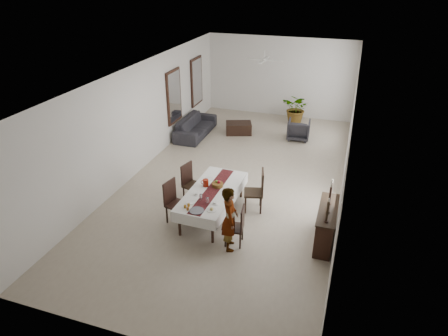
% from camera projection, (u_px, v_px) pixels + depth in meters
% --- Properties ---
extents(floor, '(6.00, 12.00, 0.00)m').
position_uv_depth(floor, '(237.00, 179.00, 11.88)').
color(floor, '#B0A28B').
rests_on(floor, ground).
extents(ceiling, '(6.00, 12.00, 0.02)m').
position_uv_depth(ceiling, '(238.00, 71.00, 10.43)').
color(ceiling, white).
rests_on(ceiling, wall_back).
extents(wall_back, '(6.00, 0.02, 3.20)m').
position_uv_depth(wall_back, '(280.00, 77.00, 16.23)').
color(wall_back, silver).
rests_on(wall_back, floor).
extents(wall_front, '(6.00, 0.02, 3.20)m').
position_uv_depth(wall_front, '(125.00, 265.00, 6.09)').
color(wall_front, silver).
rests_on(wall_front, floor).
extents(wall_left, '(0.02, 12.00, 3.20)m').
position_uv_depth(wall_left, '(142.00, 117.00, 12.00)').
color(wall_left, silver).
rests_on(wall_left, floor).
extents(wall_right, '(0.02, 12.00, 3.20)m').
position_uv_depth(wall_right, '(348.00, 142.00, 10.32)').
color(wall_right, silver).
rests_on(wall_right, floor).
extents(dining_table_top, '(1.00, 2.27, 0.05)m').
position_uv_depth(dining_table_top, '(212.00, 192.00, 9.87)').
color(dining_table_top, black).
rests_on(dining_table_top, table_leg_fl).
extents(table_leg_fl, '(0.07, 0.07, 0.66)m').
position_uv_depth(table_leg_fl, '(179.00, 223.00, 9.26)').
color(table_leg_fl, black).
rests_on(table_leg_fl, floor).
extents(table_leg_fr, '(0.07, 0.07, 0.66)m').
position_uv_depth(table_leg_fr, '(212.00, 231.00, 9.01)').
color(table_leg_fr, black).
rests_on(table_leg_fr, floor).
extents(table_leg_bl, '(0.07, 0.07, 0.66)m').
position_uv_depth(table_leg_bl, '(213.00, 182.00, 11.05)').
color(table_leg_bl, black).
rests_on(table_leg_bl, floor).
extents(table_leg_br, '(0.07, 0.07, 0.66)m').
position_uv_depth(table_leg_br, '(241.00, 187.00, 10.80)').
color(table_leg_br, black).
rests_on(table_leg_br, floor).
extents(tablecloth_top, '(1.17, 2.44, 0.01)m').
position_uv_depth(tablecloth_top, '(212.00, 191.00, 9.86)').
color(tablecloth_top, silver).
rests_on(tablecloth_top, dining_table_top).
extents(tablecloth_drape_left, '(0.07, 2.42, 0.28)m').
position_uv_depth(tablecloth_drape_left, '(192.00, 191.00, 10.09)').
color(tablecloth_drape_left, silver).
rests_on(tablecloth_drape_left, dining_table_top).
extents(tablecloth_drape_right, '(0.07, 2.42, 0.28)m').
position_uv_depth(tablecloth_drape_right, '(233.00, 199.00, 9.75)').
color(tablecloth_drape_right, white).
rests_on(tablecloth_drape_right, dining_table_top).
extents(tablecloth_drape_near, '(1.11, 0.04, 0.28)m').
position_uv_depth(tablecloth_drape_near, '(193.00, 221.00, 8.91)').
color(tablecloth_drape_near, white).
rests_on(tablecloth_drape_near, dining_table_top).
extents(tablecloth_drape_far, '(1.11, 0.04, 0.28)m').
position_uv_depth(tablecloth_drape_far, '(228.00, 174.00, 10.93)').
color(tablecloth_drape_far, white).
rests_on(tablecloth_drape_far, dining_table_top).
extents(table_runner, '(0.39, 2.35, 0.00)m').
position_uv_depth(table_runner, '(212.00, 190.00, 9.85)').
color(table_runner, '#57191B').
rests_on(table_runner, tablecloth_top).
extents(red_pitcher, '(0.14, 0.14, 0.19)m').
position_uv_depth(red_pitcher, '(206.00, 183.00, 10.00)').
color(red_pitcher, maroon).
rests_on(red_pitcher, tablecloth_top).
extents(pitcher_handle, '(0.11, 0.02, 0.11)m').
position_uv_depth(pitcher_handle, '(203.00, 182.00, 10.03)').
color(pitcher_handle, '#9C1C0B').
rests_on(pitcher_handle, red_pitcher).
extents(wine_glass_near, '(0.07, 0.07, 0.16)m').
position_uv_depth(wine_glass_near, '(207.00, 201.00, 9.28)').
color(wine_glass_near, white).
rests_on(wine_glass_near, tablecloth_top).
extents(wine_glass_mid, '(0.07, 0.07, 0.16)m').
position_uv_depth(wine_glass_mid, '(201.00, 197.00, 9.42)').
color(wine_glass_mid, silver).
rests_on(wine_glass_mid, tablecloth_top).
extents(teacup_right, '(0.08, 0.08, 0.06)m').
position_uv_depth(teacup_right, '(215.00, 203.00, 9.29)').
color(teacup_right, silver).
rests_on(teacup_right, saucer_right).
extents(saucer_right, '(0.14, 0.14, 0.01)m').
position_uv_depth(saucer_right, '(215.00, 204.00, 9.30)').
color(saucer_right, silver).
rests_on(saucer_right, tablecloth_top).
extents(teacup_left, '(0.08, 0.08, 0.06)m').
position_uv_depth(teacup_left, '(197.00, 194.00, 9.65)').
color(teacup_left, silver).
rests_on(teacup_left, saucer_left).
extents(saucer_left, '(0.14, 0.14, 0.01)m').
position_uv_depth(saucer_left, '(197.00, 195.00, 9.66)').
color(saucer_left, white).
rests_on(saucer_left, tablecloth_top).
extents(plate_near_right, '(0.22, 0.22, 0.01)m').
position_uv_depth(plate_near_right, '(212.00, 210.00, 9.05)').
color(plate_near_right, silver).
rests_on(plate_near_right, tablecloth_top).
extents(bread_near_right, '(0.08, 0.08, 0.08)m').
position_uv_depth(bread_near_right, '(212.00, 209.00, 9.04)').
color(bread_near_right, tan).
rests_on(bread_near_right, plate_near_right).
extents(plate_near_left, '(0.22, 0.22, 0.01)m').
position_uv_depth(plate_near_left, '(190.00, 202.00, 9.35)').
color(plate_near_left, white).
rests_on(plate_near_left, tablecloth_top).
extents(plate_far_left, '(0.22, 0.22, 0.01)m').
position_uv_depth(plate_far_left, '(209.00, 179.00, 10.37)').
color(plate_far_left, silver).
rests_on(plate_far_left, tablecloth_top).
extents(serving_tray, '(0.34, 0.34, 0.02)m').
position_uv_depth(serving_tray, '(197.00, 211.00, 9.03)').
color(serving_tray, '#3F3F44').
rests_on(serving_tray, tablecloth_top).
extents(jam_jar_a, '(0.06, 0.06, 0.07)m').
position_uv_depth(jam_jar_a, '(188.00, 209.00, 9.05)').
color(jam_jar_a, '#914C15').
rests_on(jam_jar_a, tablecloth_top).
extents(jam_jar_b, '(0.06, 0.06, 0.07)m').
position_uv_depth(jam_jar_b, '(185.00, 207.00, 9.13)').
color(jam_jar_b, brown).
rests_on(jam_jar_b, tablecloth_top).
extents(jam_jar_c, '(0.06, 0.06, 0.07)m').
position_uv_depth(jam_jar_c, '(189.00, 205.00, 9.19)').
color(jam_jar_c, '#955F15').
rests_on(jam_jar_c, tablecloth_top).
extents(fruit_basket, '(0.28, 0.28, 0.09)m').
position_uv_depth(fruit_basket, '(218.00, 185.00, 10.02)').
color(fruit_basket, brown).
rests_on(fruit_basket, tablecloth_top).
extents(fruit_red, '(0.08, 0.08, 0.08)m').
position_uv_depth(fruit_red, '(219.00, 182.00, 9.99)').
color(fruit_red, maroon).
rests_on(fruit_red, fruit_basket).
extents(fruit_green, '(0.07, 0.07, 0.07)m').
position_uv_depth(fruit_green, '(217.00, 181.00, 10.02)').
color(fruit_green, '#578929').
rests_on(fruit_green, fruit_basket).
extents(chair_right_near_seat, '(0.46, 0.46, 0.05)m').
position_uv_depth(chair_right_near_seat, '(234.00, 228.00, 8.94)').
color(chair_right_near_seat, black).
rests_on(chair_right_near_seat, chair_right_near_leg_fl).
extents(chair_right_near_leg_fl, '(0.05, 0.05, 0.40)m').
position_uv_depth(chair_right_near_leg_fl, '(240.00, 241.00, 8.87)').
color(chair_right_near_leg_fl, black).
rests_on(chair_right_near_leg_fl, floor).
extents(chair_right_near_leg_fr, '(0.05, 0.05, 0.40)m').
position_uv_depth(chair_right_near_leg_fr, '(242.00, 232.00, 9.16)').
color(chair_right_near_leg_fr, black).
rests_on(chair_right_near_leg_fr, floor).
extents(chair_right_near_leg_bl, '(0.05, 0.05, 0.40)m').
position_uv_depth(chair_right_near_leg_bl, '(225.00, 239.00, 8.93)').
color(chair_right_near_leg_bl, black).
rests_on(chair_right_near_leg_bl, floor).
extents(chair_right_near_leg_br, '(0.05, 0.05, 0.40)m').
position_uv_depth(chair_right_near_leg_br, '(228.00, 231.00, 9.22)').
color(chair_right_near_leg_br, black).
rests_on(chair_right_near_leg_br, floor).
extents(chair_right_near_back, '(0.09, 0.41, 0.52)m').
position_uv_depth(chair_right_near_back, '(243.00, 218.00, 8.79)').
color(chair_right_near_back, black).
rests_on(chair_right_near_back, chair_right_near_seat).
extents(chair_right_far_seat, '(0.58, 0.58, 0.05)m').
position_uv_depth(chair_right_far_seat, '(253.00, 193.00, 10.17)').
color(chair_right_far_seat, black).
rests_on(chair_right_far_seat, chair_right_far_leg_fl).
extents(chair_right_far_leg_fl, '(0.06, 0.06, 0.47)m').
position_uv_depth(chair_right_far_leg_fl, '(261.00, 206.00, 10.11)').
color(chair_right_far_leg_fl, black).
rests_on(chair_right_far_leg_fl, floor).
extents(chair_right_far_leg_fr, '(0.06, 0.06, 0.47)m').
position_uv_depth(chair_right_far_leg_fr, '(260.00, 198.00, 10.45)').
color(chair_right_far_leg_fr, black).
rests_on(chair_right_far_leg_fr, floor).
extents(chair_right_far_leg_bl, '(0.06, 0.06, 0.47)m').
position_uv_depth(chair_right_far_leg_bl, '(245.00, 205.00, 10.13)').
color(chair_right_far_leg_bl, black).
rests_on(chair_right_far_leg_bl, floor).
extents(chair_right_far_leg_br, '(0.06, 0.06, 0.47)m').
position_uv_depth(chair_right_far_leg_br, '(246.00, 197.00, 10.48)').
color(chair_right_far_leg_br, black).
rests_on(chair_right_far_leg_br, floor).
extents(chair_right_far_back, '(0.16, 0.47, 0.61)m').
position_uv_depth(chair_right_far_back, '(262.00, 182.00, 10.01)').
color(chair_right_far_back, black).
rests_on(chair_right_far_back, chair_right_far_seat).
extents(chair_left_near_seat, '(0.55, 0.55, 0.05)m').
position_uv_depth(chair_left_near_seat, '(177.00, 205.00, 9.70)').
color(chair_left_near_seat, black).
rests_on(chair_left_near_seat, chair_left_near_leg_fl).
extents(chair_left_near_leg_fl, '(0.05, 0.05, 0.45)m').
position_uv_depth(chair_left_near_leg_fl, '(176.00, 208.00, 10.04)').
color(chair_left_near_leg_fl, black).
rests_on(chair_left_near_leg_fl, floor).
extents(chair_left_near_leg_fr, '(0.05, 0.05, 0.45)m').
position_uv_depth(chair_left_near_leg_fr, '(167.00, 215.00, 9.76)').
color(chair_left_near_leg_fr, black).
rests_on(chair_left_near_leg_fr, floor).
extents(chair_left_near_leg_bl, '(0.05, 0.05, 0.45)m').
position_uv_depth(chair_left_near_leg_bl, '(188.00, 212.00, 9.87)').
color(chair_left_near_leg_bl, black).
rests_on(chair_left_near_leg_bl, floor).
extents(chair_left_near_leg_br, '(0.05, 0.05, 0.45)m').
position_uv_depth(chair_left_near_leg_br, '(179.00, 219.00, 9.59)').
color(chair_left_near_leg_br, black).
rests_on(chair_left_near_leg_br, floor).
extents(chair_left_near_back, '(0.14, 0.46, 0.58)m').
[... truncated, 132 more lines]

